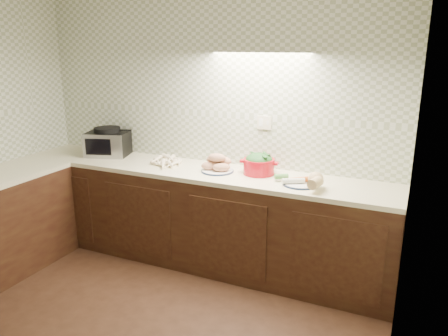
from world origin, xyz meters
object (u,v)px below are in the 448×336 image
at_px(parsnip_pile, 168,162).
at_px(dutch_oven, 259,164).
at_px(onion_bowl, 220,163).
at_px(sweet_potato_plate, 218,165).
at_px(veg_plate, 307,180).
at_px(toaster_oven, 108,142).

relative_size(parsnip_pile, dutch_oven, 1.10).
bearing_deg(onion_bowl, parsnip_pile, -167.59).
bearing_deg(sweet_potato_plate, veg_plate, -5.86).
xyz_separation_m(toaster_oven, onion_bowl, (1.24, 0.04, -0.09)).
xyz_separation_m(onion_bowl, dutch_oven, (0.39, -0.03, 0.04)).
height_order(toaster_oven, onion_bowl, toaster_oven).
relative_size(parsnip_pile, veg_plate, 0.81).
distance_m(toaster_oven, onion_bowl, 1.24).
bearing_deg(onion_bowl, veg_plate, -12.98).
xyz_separation_m(toaster_oven, dutch_oven, (1.63, 0.01, -0.04)).
bearing_deg(onion_bowl, toaster_oven, -178.03).
relative_size(toaster_oven, onion_bowl, 2.83).
relative_size(toaster_oven, sweet_potato_plate, 1.64).
relative_size(onion_bowl, veg_plate, 0.37).
distance_m(parsnip_pile, veg_plate, 1.36).
distance_m(onion_bowl, veg_plate, 0.88).
distance_m(toaster_oven, sweet_potato_plate, 1.27).
xyz_separation_m(parsnip_pile, dutch_oven, (0.88, 0.07, 0.06)).
height_order(onion_bowl, veg_plate, same).
relative_size(parsnip_pile, onion_bowl, 2.23).
xyz_separation_m(toaster_oven, parsnip_pile, (0.74, -0.07, -0.10)).
xyz_separation_m(sweet_potato_plate, onion_bowl, (-0.03, 0.11, -0.01)).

